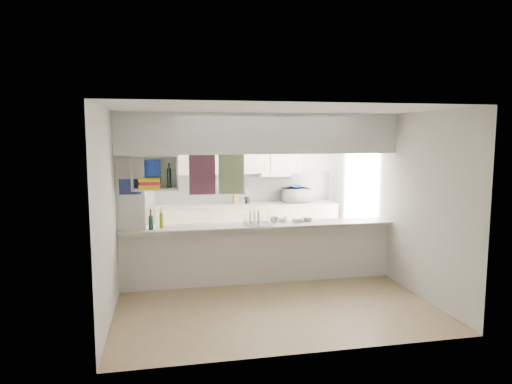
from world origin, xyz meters
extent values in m
plane|color=#998059|center=(0.00, 0.00, 0.00)|extent=(4.80, 4.80, 0.00)
plane|color=white|center=(0.00, 0.00, 2.60)|extent=(4.80, 4.80, 0.00)
plane|color=silver|center=(0.00, 2.40, 1.30)|extent=(4.20, 0.00, 4.20)
plane|color=silver|center=(-2.10, 0.00, 1.30)|extent=(0.00, 4.80, 4.80)
plane|color=silver|center=(2.10, 0.00, 1.30)|extent=(0.00, 4.80, 4.80)
cube|color=silver|center=(0.00, 0.00, 0.44)|extent=(4.20, 0.15, 0.88)
cube|color=#AAA195|center=(0.00, 0.00, 0.90)|extent=(4.20, 0.50, 0.04)
cube|color=white|center=(0.00, 0.00, 2.30)|extent=(4.20, 0.50, 0.60)
cube|color=silver|center=(-1.90, 0.00, 1.30)|extent=(0.40, 0.18, 2.60)
cube|color=#191E4C|center=(-1.90, -0.10, 1.55)|extent=(0.30, 0.01, 0.22)
cube|color=white|center=(-1.90, -0.10, 1.32)|extent=(0.30, 0.01, 0.24)
cube|color=#2D1423|center=(-0.85, 0.22, 1.68)|extent=(0.40, 0.02, 0.62)
cube|color=#196074|center=(-0.40, 0.22, 1.68)|extent=(0.40, 0.02, 0.62)
cube|color=white|center=(-1.55, -0.10, 1.51)|extent=(0.65, 0.35, 0.02)
cube|color=white|center=(-1.55, -0.10, 1.99)|extent=(0.65, 0.35, 0.02)
cube|color=white|center=(-1.55, 0.06, 1.75)|extent=(0.65, 0.02, 0.50)
cube|color=white|center=(-1.86, -0.10, 1.75)|extent=(0.02, 0.35, 0.50)
cube|color=white|center=(-1.24, -0.10, 1.75)|extent=(0.02, 0.35, 0.50)
cube|color=yellow|center=(-1.63, -0.10, 1.55)|extent=(0.30, 0.24, 0.05)
cube|color=#AF1717|center=(-1.63, -0.10, 1.60)|extent=(0.28, 0.22, 0.05)
cube|color=yellow|center=(-1.63, -0.10, 1.65)|extent=(0.30, 0.24, 0.05)
cube|color=navy|center=(-1.60, 0.02, 1.75)|extent=(0.26, 0.02, 0.34)
cylinder|color=black|center=(-1.35, -0.10, 1.67)|extent=(0.06, 0.06, 0.28)
cube|color=beige|center=(0.20, 2.10, 0.45)|extent=(3.60, 0.60, 0.90)
cube|color=#AAA195|center=(0.20, 2.10, 0.91)|extent=(3.60, 0.63, 0.03)
cube|color=silver|center=(0.20, 2.38, 1.22)|extent=(3.60, 0.03, 0.60)
cube|color=beige|center=(0.00, 2.23, 1.88)|extent=(2.62, 0.34, 0.72)
cube|color=white|center=(0.75, 2.16, 1.48)|extent=(0.60, 0.46, 0.12)
cube|color=silver|center=(0.75, 1.93, 1.45)|extent=(0.60, 0.02, 0.05)
imported|color=white|center=(1.21, 2.14, 1.06)|extent=(0.54, 0.39, 0.29)
imported|color=navy|center=(1.18, 2.13, 1.24)|extent=(0.23, 0.23, 0.06)
cube|color=silver|center=(-0.04, 0.01, 0.93)|extent=(0.47, 0.37, 0.01)
cylinder|color=white|center=(-0.14, 0.02, 1.04)|extent=(0.04, 0.22, 0.22)
cylinder|color=white|center=(-0.08, 0.01, 1.04)|extent=(0.04, 0.22, 0.22)
cylinder|color=white|center=(-0.01, 0.00, 1.04)|extent=(0.04, 0.22, 0.22)
imported|color=white|center=(0.22, -0.05, 0.99)|extent=(0.15, 0.15, 0.10)
cylinder|color=black|center=(-1.62, -0.10, 1.02)|extent=(0.07, 0.07, 0.21)
cylinder|color=black|center=(-1.62, -0.10, 1.17)|extent=(0.02, 0.02, 0.09)
cylinder|color=#949518|center=(-1.48, -0.02, 1.03)|extent=(0.07, 0.07, 0.22)
cylinder|color=#949518|center=(-1.48, -0.02, 1.19)|extent=(0.02, 0.02, 0.09)
cylinder|color=silver|center=(0.40, 0.11, 0.96)|extent=(0.14, 0.14, 0.07)
cube|color=silver|center=(0.60, 0.01, 0.95)|extent=(0.14, 0.10, 0.06)
cube|color=silver|center=(0.80, 0.11, 0.95)|extent=(0.14, 0.10, 0.06)
cube|color=black|center=(0.75, 0.04, 0.93)|extent=(0.14, 0.07, 0.01)
cylinder|color=black|center=(0.20, 2.15, 0.99)|extent=(0.10, 0.10, 0.14)
cube|color=brown|center=(-0.03, 2.18, 1.01)|extent=(0.11, 0.10, 0.18)
camera|label=1|loc=(-1.41, -6.75, 2.27)|focal=32.00mm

